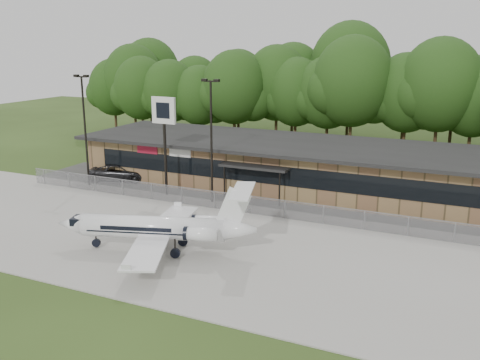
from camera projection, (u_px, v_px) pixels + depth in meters
The scene contains 11 objects.
ground at pixel (151, 298), 28.21m from camera, with size 160.00×160.00×0.00m, color #2A3E16.
apron at pixel (220, 246), 35.23m from camera, with size 64.00×18.00×0.08m, color #9E9B93.
parking_lot at pixel (281, 200), 45.33m from camera, with size 50.00×9.00×0.06m, color #383835.
terminal at pixel (298, 165), 48.69m from camera, with size 41.00×11.65×4.30m.
fence at pixel (260, 206), 41.19m from camera, with size 46.00×0.04×1.52m.
treeline at pixel (349, 90), 63.20m from camera, with size 72.00×12.00×15.00m, color #1A3B13, non-canonical shape.
light_pole_left at pixel (85, 122), 48.50m from camera, with size 1.55×0.30×10.23m.
light_pole_mid at pixel (211, 132), 43.22m from camera, with size 1.55×0.30×10.23m.
business_jet at pixel (161, 229), 33.91m from camera, with size 13.04×11.69×4.43m.
suv at pixel (121, 172), 51.72m from camera, with size 2.74×5.95×1.65m, color #303133.
pole_sign at pixel (164, 121), 45.22m from camera, with size 2.25×0.32×8.59m.
Camera 1 is at (15.06, -21.38, 13.15)m, focal length 40.00 mm.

